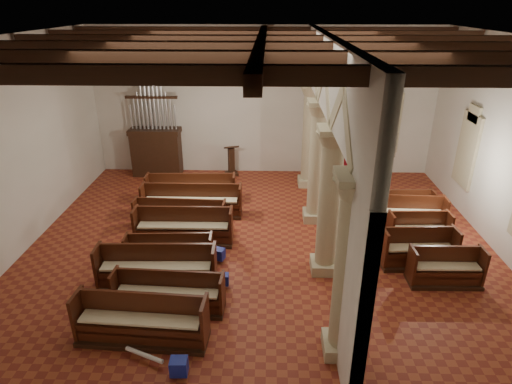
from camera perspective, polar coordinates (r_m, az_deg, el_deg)
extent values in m
plane|color=brown|center=(13.37, 0.59, -6.56)|extent=(14.00, 14.00, 0.00)
plane|color=#302010|center=(11.52, 0.72, 20.04)|extent=(14.00, 14.00, 0.00)
cube|color=white|center=(17.90, 1.05, 11.81)|extent=(14.00, 0.02, 6.00)
cube|color=white|center=(6.70, -0.42, -10.73)|extent=(14.00, 0.02, 6.00)
cube|color=white|center=(14.10, -29.26, 5.28)|extent=(0.02, 12.00, 6.00)
cube|color=#B6AC88|center=(9.80, 11.22, -19.41)|extent=(0.75, 0.75, 0.30)
cylinder|color=#B6AC88|center=(8.67, 12.18, -10.72)|extent=(0.56, 0.56, 3.30)
cube|color=#B6AC88|center=(12.12, 9.10, -9.63)|extent=(0.75, 0.75, 0.30)
cylinder|color=#B6AC88|center=(11.23, 9.70, -1.97)|extent=(0.56, 0.56, 3.30)
cube|color=#B6AC88|center=(14.69, 7.77, -3.12)|extent=(0.75, 0.75, 0.30)
cylinder|color=#B6AC88|center=(13.96, 8.18, 3.46)|extent=(0.56, 0.56, 3.30)
cube|color=#B6AC88|center=(17.40, 6.85, 1.41)|extent=(0.75, 0.75, 0.30)
cylinder|color=#B6AC88|center=(16.79, 7.15, 7.08)|extent=(0.56, 0.56, 3.30)
cube|color=white|center=(11.73, 9.84, 15.03)|extent=(0.25, 11.90, 1.93)
cube|color=#367A64|center=(16.21, 26.44, 5.01)|extent=(0.03, 1.00, 2.20)
cube|color=#367A64|center=(18.69, 16.74, 8.81)|extent=(1.00, 0.03, 2.20)
cube|color=black|center=(18.60, -13.07, 4.94)|extent=(2.00, 0.80, 1.80)
cube|color=black|center=(18.31, -13.37, 7.89)|extent=(2.10, 0.85, 0.20)
cube|color=#3C1D13|center=(18.36, -3.27, 2.47)|extent=(0.63, 0.63, 0.11)
cube|color=#3C1D13|center=(18.16, -3.31, 4.09)|extent=(0.31, 0.31, 1.21)
cube|color=#3C1D13|center=(17.86, -3.39, 5.98)|extent=(0.66, 0.59, 0.21)
cube|color=maroon|center=(18.60, 11.91, 5.86)|extent=(1.60, 0.06, 2.10)
cylinder|color=gold|center=(18.28, 12.21, 9.12)|extent=(1.80, 0.04, 0.04)
cone|color=black|center=(17.19, 16.41, -0.05)|extent=(0.40, 0.40, 0.13)
cylinder|color=gold|center=(16.73, 16.91, 3.89)|extent=(0.04, 0.04, 2.65)
cylinder|color=gold|center=(16.37, 17.43, 7.88)|extent=(0.10, 0.77, 0.03)
cube|color=navy|center=(16.51, 17.21, 6.02)|extent=(0.61, 0.07, 0.94)
cube|color=navy|center=(9.18, -10.24, -21.90)|extent=(0.35, 0.29, 0.34)
cube|color=navy|center=(11.31, -4.40, -11.52)|extent=(0.30, 0.25, 0.29)
cube|color=navy|center=(12.30, -4.99, -8.21)|extent=(0.39, 0.35, 0.32)
cylinder|color=silver|center=(9.70, -14.68, -20.27)|extent=(0.88, 0.44, 0.09)
cylinder|color=white|center=(11.09, -13.50, -13.59)|extent=(0.86, 0.25, 0.09)
cube|color=black|center=(10.23, -14.76, -18.30)|extent=(2.90, 0.93, 0.11)
cube|color=#481C0F|center=(10.00, -15.03, -17.24)|extent=(2.73, 0.60, 0.49)
cube|color=#481C0F|center=(10.01, -14.80, -15.16)|extent=(2.71, 0.24, 1.02)
cube|color=#481C0F|center=(10.35, -22.75, -14.95)|extent=(0.11, 0.65, 1.02)
cube|color=#481C0F|center=(9.59, -6.74, -16.37)|extent=(0.11, 0.65, 1.02)
cube|color=beige|center=(9.83, -15.20, -16.06)|extent=(2.62, 0.55, 0.05)
cube|color=black|center=(10.91, -11.40, -14.83)|extent=(2.68, 0.79, 0.09)
cube|color=#511F11|center=(10.72, -11.58, -13.90)|extent=(2.52, 0.50, 0.43)
cube|color=#511F11|center=(10.74, -11.43, -12.19)|extent=(2.51, 0.18, 0.90)
cube|color=#511F11|center=(10.98, -18.34, -12.16)|extent=(0.09, 0.57, 0.90)
cube|color=#511F11|center=(10.42, -4.48, -13.02)|extent=(0.09, 0.57, 0.90)
cube|color=beige|center=(10.57, -11.68, -12.88)|extent=(2.42, 0.45, 0.05)
cube|color=black|center=(11.74, -12.87, -11.78)|extent=(3.07, 0.86, 0.11)
cube|color=#42270E|center=(11.53, -13.08, -10.73)|extent=(2.91, 0.53, 0.49)
cube|color=#42270E|center=(11.58, -12.91, -8.92)|extent=(2.90, 0.17, 1.04)
cube|color=#42270E|center=(11.90, -20.15, -8.93)|extent=(0.10, 0.66, 1.04)
cube|color=#42270E|center=(11.16, -5.59, -9.72)|extent=(0.10, 0.66, 1.04)
cube|color=beige|center=(11.38, -13.21, -9.60)|extent=(2.79, 0.48, 0.05)
cube|color=black|center=(12.44, -11.34, -9.43)|extent=(2.44, 0.77, 0.09)
cube|color=#4C2B10|center=(12.27, -11.48, -8.56)|extent=(2.27, 0.49, 0.41)
cube|color=#4C2B10|center=(12.32, -11.35, -7.15)|extent=(2.25, 0.19, 0.87)
cube|color=#4C2B10|center=(12.51, -16.75, -7.24)|extent=(0.09, 0.55, 0.87)
cube|color=#4C2B10|center=(11.99, -6.01, -7.70)|extent=(0.09, 0.55, 0.87)
cube|color=beige|center=(12.15, -11.56, -7.66)|extent=(2.18, 0.45, 0.05)
cube|color=black|center=(13.46, -9.48, -6.43)|extent=(2.97, 0.79, 0.11)
cube|color=#4E1C10|center=(13.26, -9.61, -5.44)|extent=(2.82, 0.46, 0.49)
cube|color=#4E1C10|center=(13.35, -9.49, -3.90)|extent=(2.82, 0.11, 1.03)
cube|color=#4E1C10|center=(13.55, -15.66, -4.07)|extent=(0.08, 0.65, 1.03)
cube|color=#4E1C10|center=(12.99, -3.34, -4.40)|extent=(0.08, 0.65, 1.03)
cube|color=beige|center=(13.13, -9.69, -4.41)|extent=(2.71, 0.42, 0.05)
cube|color=black|center=(14.34, -10.01, -4.46)|extent=(3.01, 0.76, 0.09)
cube|color=#501D11|center=(14.19, -10.12, -3.66)|extent=(2.85, 0.48, 0.41)
cube|color=#501D11|center=(14.27, -10.03, -2.45)|extent=(2.84, 0.18, 0.87)
cube|color=#501D11|center=(14.50, -15.79, -2.58)|extent=(0.09, 0.55, 0.87)
cube|color=#501D11|center=(13.92, -4.24, -2.84)|extent=(0.09, 0.55, 0.87)
cube|color=beige|center=(14.08, -10.19, -2.84)|extent=(2.74, 0.44, 0.05)
cube|color=black|center=(15.07, -8.45, -2.84)|extent=(3.42, 0.75, 0.11)
cube|color=#522F11|center=(14.90, -8.55, -1.93)|extent=(3.27, 0.43, 0.48)
cube|color=#522F11|center=(15.00, -8.46, -0.62)|extent=(3.27, 0.09, 1.00)
cube|color=#522F11|center=(15.23, -14.79, -0.79)|extent=(0.08, 0.63, 1.00)
cube|color=#522F11|center=(14.65, -2.10, -0.99)|extent=(0.08, 0.63, 1.00)
cube|color=beige|center=(14.78, -8.62, -1.01)|extent=(3.14, 0.39, 0.05)
cube|color=black|center=(15.96, -8.55, -1.24)|extent=(3.25, 0.85, 0.10)
cube|color=#45220E|center=(15.80, -8.65, -0.38)|extent=(3.08, 0.53, 0.47)
cube|color=#45220E|center=(15.91, -8.56, 0.83)|extent=(3.07, 0.19, 0.99)
cube|color=#45220E|center=(16.11, -14.18, 0.65)|extent=(0.10, 0.63, 0.99)
cube|color=#45220E|center=(15.55, -2.94, 0.53)|extent=(0.10, 0.63, 0.99)
cube|color=beige|center=(15.69, -8.70, 0.49)|extent=(2.96, 0.49, 0.05)
cube|color=black|center=(12.55, 23.64, -10.87)|extent=(1.88, 0.72, 0.10)
cube|color=#42220E|center=(12.37, 23.93, -9.97)|extent=(1.72, 0.42, 0.44)
cube|color=#42220E|center=(12.41, 23.76, -8.45)|extent=(1.72, 0.10, 0.93)
cube|color=#42220E|center=(11.98, 19.99, -9.01)|extent=(0.08, 0.59, 0.93)
cube|color=#42220E|center=(12.66, 27.81, -8.63)|extent=(0.08, 0.59, 0.93)
cube|color=beige|center=(12.24, 24.12, -9.01)|extent=(1.65, 0.38, 0.05)
cube|color=black|center=(13.03, 20.53, -8.90)|extent=(2.08, 0.86, 0.11)
cube|color=#4D1D10|center=(12.84, 20.79, -7.92)|extent=(1.91, 0.54, 0.48)
cube|color=#4D1D10|center=(12.90, 20.64, -6.34)|extent=(1.89, 0.18, 1.02)
cube|color=#4D1D10|center=(12.48, 16.56, -6.83)|extent=(0.11, 0.65, 1.02)
cube|color=#4D1D10|center=(13.12, 24.95, -6.60)|extent=(0.11, 0.65, 1.02)
cube|color=beige|center=(12.71, 20.96, -6.90)|extent=(1.83, 0.49, 0.05)
cube|color=black|center=(14.12, 20.64, -6.25)|extent=(1.85, 0.76, 0.10)
cube|color=#4C2910|center=(13.96, 20.86, -5.40)|extent=(1.69, 0.46, 0.44)
cube|color=#4C2910|center=(14.03, 20.73, -4.08)|extent=(1.67, 0.14, 0.93)
cube|color=#4C2910|center=(13.64, 17.44, -4.42)|extent=(0.09, 0.59, 0.93)
cube|color=#4C2910|center=(14.21, 24.26, -4.33)|extent=(0.09, 0.59, 0.93)
cube|color=beige|center=(13.84, 21.00, -4.52)|extent=(1.62, 0.42, 0.05)
cube|color=black|center=(15.04, 19.95, -4.21)|extent=(2.07, 0.78, 0.10)
cube|color=#4F2411|center=(14.87, 20.16, -3.36)|extent=(1.91, 0.47, 0.45)
cube|color=#4F2411|center=(14.96, 20.04, -2.10)|extent=(1.90, 0.14, 0.96)
cube|color=#4F2411|center=(14.54, 16.52, -2.37)|extent=(0.09, 0.61, 0.96)
cube|color=#4F2411|center=(15.17, 23.76, -2.36)|extent=(0.09, 0.61, 0.96)
cube|color=beige|center=(14.76, 20.30, -2.49)|extent=(1.83, 0.43, 0.05)
cube|color=black|center=(15.54, 19.13, -3.15)|extent=(1.87, 0.77, 0.10)
cube|color=#47250F|center=(15.39, 19.31, -2.37)|extent=(1.70, 0.47, 0.43)
cube|color=#47250F|center=(15.48, 19.21, -1.22)|extent=(1.68, 0.16, 0.90)
cube|color=#47250F|center=(15.10, 16.18, -1.44)|extent=(0.10, 0.57, 0.90)
cube|color=#47250F|center=(15.64, 22.44, -1.47)|extent=(0.10, 0.57, 0.90)
cube|color=beige|center=(15.29, 19.43, -1.57)|extent=(1.63, 0.43, 0.05)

